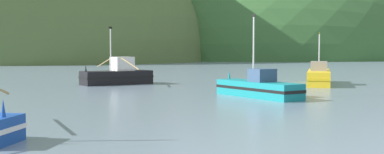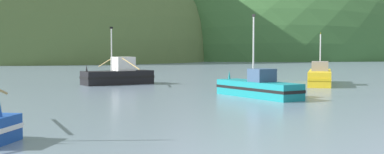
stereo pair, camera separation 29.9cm
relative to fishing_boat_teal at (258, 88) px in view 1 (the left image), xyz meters
The scene contains 6 objects.
hill_mid_left 162.85m from the fishing_boat_teal, 63.56° to the left, with size 140.04×112.03×77.27m, color #386633.
hill_far_right 124.83m from the fishing_boat_teal, 98.88° to the left, with size 108.97×87.17×91.39m, color #516B38.
hill_far_center 184.80m from the fishing_boat_teal, 92.43° to the left, with size 168.26×134.61×60.40m, color #47703D.
fishing_boat_teal is the anchor object (origin of this frame).
fishing_boat_yellow 15.67m from the fishing_boat_teal, 42.13° to the left, with size 7.15×9.72×5.42m.
fishing_boat_black 18.64m from the fishing_boat_teal, 116.44° to the left, with size 7.73×9.89×5.95m.
Camera 1 is at (-16.66, -13.22, 3.61)m, focal length 45.51 mm.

